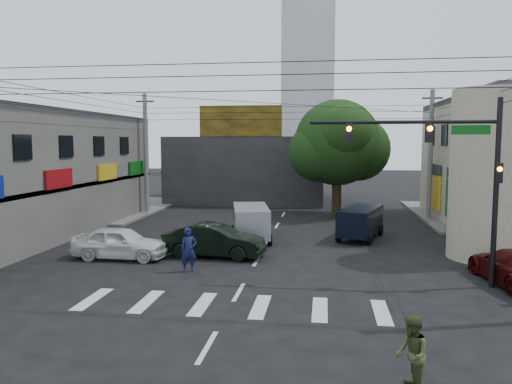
% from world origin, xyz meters
% --- Properties ---
extents(ground, '(160.00, 160.00, 0.00)m').
position_xyz_m(ground, '(0.00, 0.00, 0.00)').
color(ground, black).
rests_on(ground, ground).
extents(sidewalk_far_left, '(16.00, 16.00, 0.15)m').
position_xyz_m(sidewalk_far_left, '(-18.00, 18.00, 0.07)').
color(sidewalk_far_left, '#514F4C').
rests_on(sidewalk_far_left, ground).
extents(corner_column, '(4.00, 4.00, 8.00)m').
position_xyz_m(corner_column, '(11.00, 4.00, 4.00)').
color(corner_column, gray).
rests_on(corner_column, ground).
extents(building_far, '(14.00, 10.00, 6.00)m').
position_xyz_m(building_far, '(-4.00, 26.00, 3.00)').
color(building_far, '#232326').
rests_on(building_far, ground).
extents(billboard, '(7.00, 0.30, 2.60)m').
position_xyz_m(billboard, '(-4.00, 21.10, 7.30)').
color(billboard, olive).
rests_on(billboard, building_far).
extents(tower_distant, '(9.00, 9.00, 44.00)m').
position_xyz_m(tower_distant, '(0.00, 70.00, 22.00)').
color(tower_distant, silver).
rests_on(tower_distant, ground).
extents(street_tree, '(6.40, 6.40, 8.70)m').
position_xyz_m(street_tree, '(4.00, 17.00, 5.47)').
color(street_tree, black).
rests_on(street_tree, ground).
extents(traffic_gantry, '(7.10, 0.35, 7.20)m').
position_xyz_m(traffic_gantry, '(7.82, -1.00, 4.83)').
color(traffic_gantry, black).
rests_on(traffic_gantry, ground).
extents(utility_pole_far_left, '(0.32, 0.32, 9.20)m').
position_xyz_m(utility_pole_far_left, '(-10.50, 16.00, 4.60)').
color(utility_pole_far_left, '#59595B').
rests_on(utility_pole_far_left, ground).
extents(utility_pole_far_right, '(0.32, 0.32, 9.20)m').
position_xyz_m(utility_pole_far_right, '(10.50, 16.00, 4.60)').
color(utility_pole_far_right, '#59595B').
rests_on(utility_pole_far_right, ground).
extents(dark_sedan, '(2.59, 5.19, 1.61)m').
position_xyz_m(dark_sedan, '(-2.14, 2.50, 0.80)').
color(dark_sedan, black).
rests_on(dark_sedan, ground).
extents(white_compact, '(1.92, 4.56, 1.54)m').
position_xyz_m(white_compact, '(-6.50, 1.52, 0.77)').
color(white_compact, silver).
rests_on(white_compact, ground).
extents(silver_minivan, '(5.21, 3.62, 1.93)m').
position_xyz_m(silver_minivan, '(-1.00, 6.80, 0.96)').
color(silver_minivan, '#989AA0').
rests_on(silver_minivan, ground).
extents(navy_van, '(5.44, 4.22, 1.79)m').
position_xyz_m(navy_van, '(5.18, 8.09, 0.90)').
color(navy_van, black).
rests_on(navy_van, ground).
extents(traffic_officer, '(1.05, 1.00, 1.91)m').
position_xyz_m(traffic_officer, '(-2.61, -0.40, 0.96)').
color(traffic_officer, '#131644').
rests_on(traffic_officer, ground).
extents(pedestrian_olive, '(0.88, 0.71, 1.73)m').
position_xyz_m(pedestrian_olive, '(5.06, -9.71, 0.86)').
color(pedestrian_olive, '#39451F').
rests_on(pedestrian_olive, ground).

